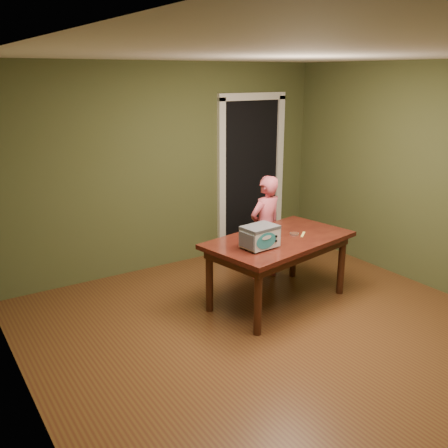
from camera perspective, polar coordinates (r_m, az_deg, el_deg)
name	(u,v)px	position (r m, az deg, el deg)	size (l,w,h in m)	color
floor	(292,344)	(4.89, 7.75, -13.42)	(5.00, 5.00, 0.00)	brown
room_shell	(300,165)	(4.29, 8.65, 6.68)	(4.52, 5.02, 2.61)	#454D29
doorway	(239,172)	(7.36, 1.70, 5.91)	(1.10, 0.66, 2.25)	black
dining_table	(279,247)	(5.44, 6.28, -2.58)	(1.74, 1.17, 0.75)	#36100C
toy_oven	(260,236)	(5.05, 4.13, -1.38)	(0.40, 0.29, 0.23)	#4C4F54
baking_pan	(294,234)	(5.53, 8.03, -1.11)	(0.10, 0.10, 0.02)	silver
spatula	(303,234)	(5.55, 9.01, -1.18)	(0.18, 0.03, 0.01)	#E9D965
child	(265,228)	(6.10, 4.76, -0.43)	(0.47, 0.31, 1.29)	#D45767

